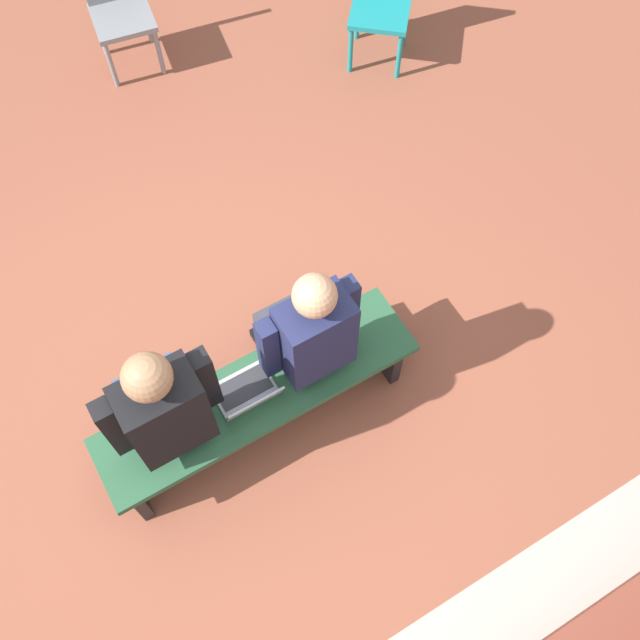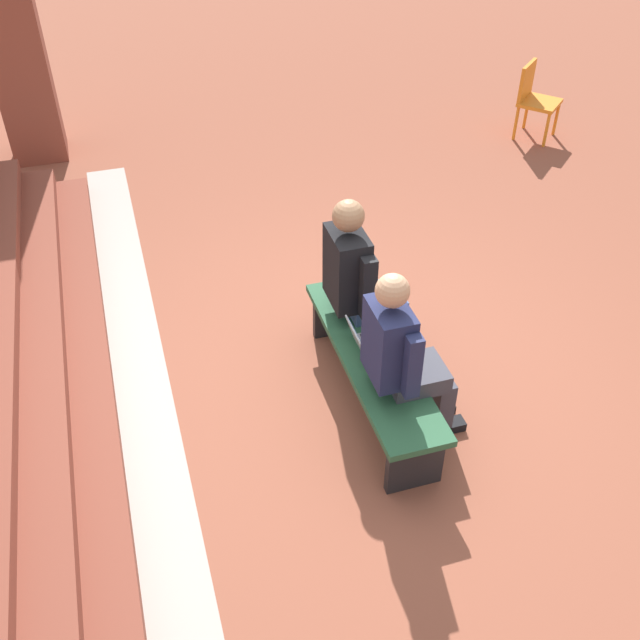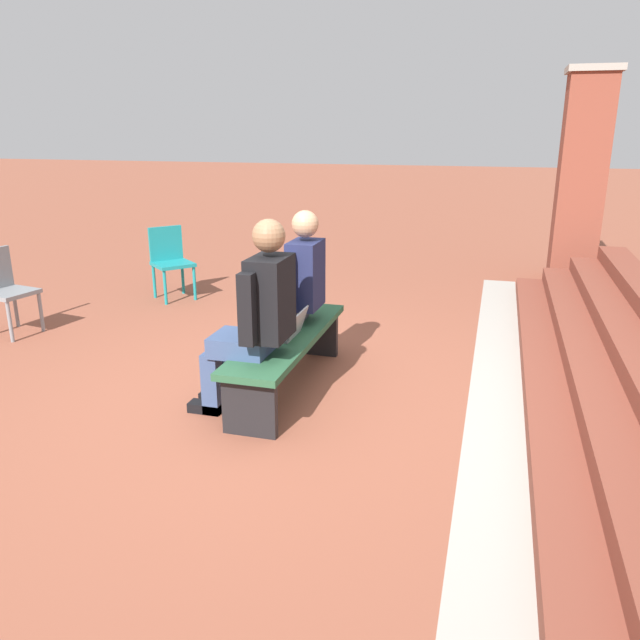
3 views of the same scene
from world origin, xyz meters
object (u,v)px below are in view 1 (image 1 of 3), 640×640
person_student (305,330)px  bench (258,398)px  plastic_chair_mid_courtyard (118,4)px  person_adult (160,403)px  laptop (248,395)px

person_student → bench: bearing=11.3°
person_student → plastic_chair_mid_courtyard: person_student is taller
plastic_chair_mid_courtyard → person_student: bearing=86.0°
bench → person_adult: bearing=-8.5°
bench → laptop: (0.05, 0.01, 0.15)m
bench → plastic_chair_mid_courtyard: size_ratio=2.14×
laptop → person_student: bearing=-168.5°
bench → plastic_chair_mid_courtyard: plastic_chair_mid_courtyard is taller
person_adult → laptop: size_ratio=4.36×
laptop → plastic_chair_mid_courtyard: bearing=-101.0°
person_student → person_adult: bearing=-0.2°
laptop → plastic_chair_mid_courtyard: size_ratio=0.38×
bench → person_student: bearing=-168.7°
bench → person_student: person_student is taller
person_student → laptop: 0.46m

